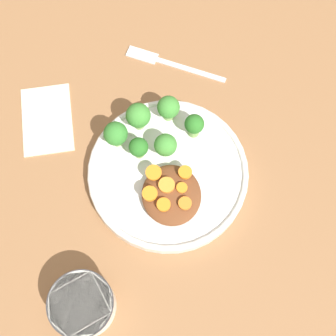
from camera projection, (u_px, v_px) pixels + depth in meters
name	position (u px, v px, depth m)	size (l,w,h in m)	color
ground_plane	(168.00, 176.00, 0.81)	(4.00, 4.00, 0.00)	#8C603D
plate	(168.00, 173.00, 0.80)	(0.27, 0.27, 0.03)	silver
dip_bowl	(83.00, 305.00, 0.71)	(0.10, 0.10, 0.06)	white
stew_mound	(170.00, 195.00, 0.77)	(0.11, 0.10, 0.02)	brown
broccoli_floret_0	(194.00, 125.00, 0.79)	(0.03, 0.03, 0.05)	#759E51
broccoli_floret_1	(169.00, 145.00, 0.78)	(0.04, 0.04, 0.05)	#759E51
broccoli_floret_2	(138.00, 116.00, 0.79)	(0.04, 0.04, 0.06)	#7FA85B
broccoli_floret_3	(168.00, 108.00, 0.80)	(0.04, 0.04, 0.05)	#7FA85B
broccoli_floret_4	(116.00, 134.00, 0.78)	(0.04, 0.04, 0.06)	#7FA85B
broccoli_floret_5	(139.00, 148.00, 0.78)	(0.03, 0.03, 0.05)	#759E51
carrot_slice_0	(164.00, 205.00, 0.74)	(0.02, 0.02, 0.01)	orange
carrot_slice_1	(185.00, 203.00, 0.75)	(0.02, 0.02, 0.01)	orange
carrot_slice_2	(182.00, 188.00, 0.76)	(0.02, 0.02, 0.00)	orange
carrot_slice_3	(150.00, 194.00, 0.75)	(0.03, 0.03, 0.01)	orange
carrot_slice_4	(185.00, 172.00, 0.76)	(0.02, 0.02, 0.01)	orange
carrot_slice_5	(167.00, 185.00, 0.76)	(0.03, 0.03, 0.01)	orange
carrot_slice_6	(154.00, 173.00, 0.77)	(0.03, 0.03, 0.00)	orange
fork	(166.00, 62.00, 0.90)	(0.10, 0.18, 0.01)	silver
napkin	(47.00, 119.00, 0.85)	(0.14, 0.09, 0.01)	beige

